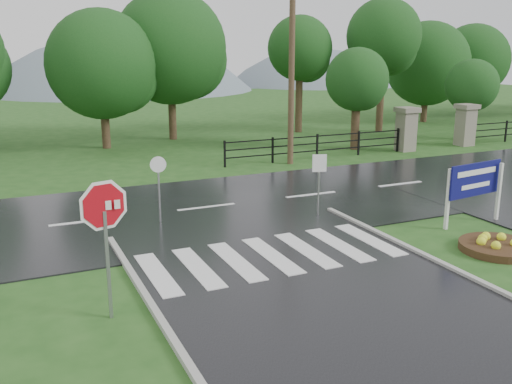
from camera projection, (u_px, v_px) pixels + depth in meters
name	position (u px, v px, depth m)	size (l,w,h in m)	color
ground	(394.00, 349.00, 10.21)	(120.00, 120.00, 0.00)	#224D19
main_road	(207.00, 208.00, 19.04)	(90.00, 8.00, 0.04)	black
crosswalk	(272.00, 255.00, 14.61)	(6.50, 2.80, 0.02)	silver
pillar_west	(406.00, 128.00, 29.23)	(1.00, 1.00, 2.24)	gray
pillar_east	(466.00, 124.00, 30.83)	(1.00, 1.00, 2.24)	gray
fence_west	(317.00, 144.00, 27.25)	(9.58, 0.08, 1.20)	black
hills	(91.00, 214.00, 72.83)	(102.00, 48.00, 48.00)	slate
treeline	(139.00, 143.00, 31.79)	(83.20, 5.20, 10.00)	#123C13
stop_sign	(105.00, 219.00, 10.87)	(1.29, 0.37, 2.99)	#939399
estate_billboard	(475.00, 183.00, 16.95)	(2.18, 0.36, 1.92)	silver
flower_bed	(498.00, 245.00, 15.05)	(2.01, 2.01, 0.40)	#332111
reg_sign_small	(319.00, 173.00, 17.73)	(0.43, 0.15, 2.02)	#939399
reg_sign_round	(159.00, 181.00, 17.06)	(0.48, 0.09, 2.09)	#939399
utility_pole_east	(292.00, 73.00, 25.29)	(1.43, 0.27, 8.03)	#473523
entrance_tree_left	(357.00, 80.00, 29.12)	(3.23, 3.23, 5.23)	#3D2B1C
entrance_tree_right	(472.00, 86.00, 32.36)	(2.98, 2.98, 4.58)	#3D2B1C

